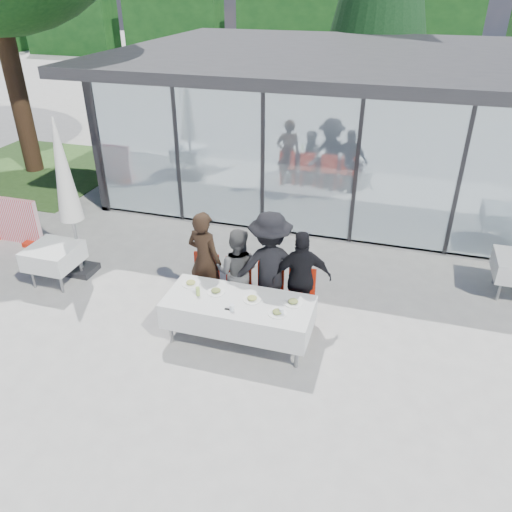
% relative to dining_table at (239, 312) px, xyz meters
% --- Properties ---
extents(ground, '(90.00, 90.00, 0.00)m').
position_rel_dining_table_xyz_m(ground, '(0.21, -0.22, -0.54)').
color(ground, '#A09D97').
rests_on(ground, ground).
extents(pavilion, '(14.80, 8.80, 3.44)m').
position_rel_dining_table_xyz_m(pavilion, '(2.21, 7.94, 1.61)').
color(pavilion, gray).
rests_on(pavilion, ground).
extents(treeline, '(62.50, 2.00, 4.40)m').
position_rel_dining_table_xyz_m(treeline, '(-1.79, 27.78, 1.66)').
color(treeline, '#103412').
rests_on(treeline, ground).
extents(dining_table, '(2.26, 0.96, 0.75)m').
position_rel_dining_table_xyz_m(dining_table, '(0.00, 0.00, 0.00)').
color(dining_table, silver).
rests_on(dining_table, ground).
extents(diner_a, '(0.79, 0.79, 1.76)m').
position_rel_dining_table_xyz_m(diner_a, '(-0.85, 0.78, 0.34)').
color(diner_a, black).
rests_on(diner_a, ground).
extents(diner_chair_a, '(0.44, 0.44, 0.97)m').
position_rel_dining_table_xyz_m(diner_chair_a, '(-0.85, 0.75, -0.00)').
color(diner_chair_a, red).
rests_on(diner_chair_a, ground).
extents(diner_b, '(0.80, 0.80, 1.53)m').
position_rel_dining_table_xyz_m(diner_b, '(-0.28, 0.78, 0.23)').
color(diner_b, '#555555').
rests_on(diner_b, ground).
extents(diner_chair_b, '(0.44, 0.44, 0.97)m').
position_rel_dining_table_xyz_m(diner_chair_b, '(-0.28, 0.75, -0.00)').
color(diner_chair_b, red).
rests_on(diner_chair_b, ground).
extents(diner_c, '(1.57, 1.57, 1.89)m').
position_rel_dining_table_xyz_m(diner_c, '(0.28, 0.78, 0.41)').
color(diner_c, black).
rests_on(diner_c, ground).
extents(diner_chair_c, '(0.44, 0.44, 0.97)m').
position_rel_dining_table_xyz_m(diner_chair_c, '(0.28, 0.75, -0.00)').
color(diner_chair_c, red).
rests_on(diner_chair_c, ground).
extents(diner_d, '(1.22, 1.22, 1.64)m').
position_rel_dining_table_xyz_m(diner_d, '(0.80, 0.78, 0.28)').
color(diner_d, black).
rests_on(diner_d, ground).
extents(diner_chair_d, '(0.44, 0.44, 0.97)m').
position_rel_dining_table_xyz_m(diner_chair_d, '(0.80, 0.75, -0.00)').
color(diner_chair_d, red).
rests_on(diner_chair_d, ground).
extents(plate_a, '(0.28, 0.28, 0.07)m').
position_rel_dining_table_xyz_m(plate_a, '(-0.87, 0.21, 0.24)').
color(plate_a, white).
rests_on(plate_a, dining_table).
extents(plate_b, '(0.28, 0.28, 0.07)m').
position_rel_dining_table_xyz_m(plate_b, '(-0.40, 0.11, 0.24)').
color(plate_b, white).
rests_on(plate_b, dining_table).
extents(plate_c, '(0.28, 0.28, 0.07)m').
position_rel_dining_table_xyz_m(plate_c, '(0.19, 0.07, 0.24)').
color(plate_c, white).
rests_on(plate_c, dining_table).
extents(plate_d, '(0.28, 0.28, 0.07)m').
position_rel_dining_table_xyz_m(plate_d, '(0.81, 0.16, 0.24)').
color(plate_d, white).
rests_on(plate_d, dining_table).
extents(plate_extra, '(0.28, 0.28, 0.07)m').
position_rel_dining_table_xyz_m(plate_extra, '(0.65, -0.16, 0.24)').
color(plate_extra, white).
rests_on(plate_extra, dining_table).
extents(juice_bottle, '(0.06, 0.06, 0.14)m').
position_rel_dining_table_xyz_m(juice_bottle, '(-0.64, -0.04, 0.28)').
color(juice_bottle, '#9ABB4E').
rests_on(juice_bottle, dining_table).
extents(drinking_glasses, '(0.79, 0.19, 0.10)m').
position_rel_dining_table_xyz_m(drinking_glasses, '(0.35, -0.21, 0.26)').
color(drinking_glasses, silver).
rests_on(drinking_glasses, dining_table).
extents(folded_eyeglasses, '(0.14, 0.03, 0.01)m').
position_rel_dining_table_xyz_m(folded_eyeglasses, '(-0.05, -0.27, 0.22)').
color(folded_eyeglasses, black).
rests_on(folded_eyeglasses, dining_table).
extents(spare_table_left, '(0.86, 0.86, 0.74)m').
position_rel_dining_table_xyz_m(spare_table_left, '(-3.79, 0.66, 0.02)').
color(spare_table_left, silver).
rests_on(spare_table_left, ground).
extents(market_umbrella, '(0.50, 0.50, 3.00)m').
position_rel_dining_table_xyz_m(market_umbrella, '(-3.56, 1.08, 1.37)').
color(market_umbrella, black).
rests_on(market_umbrella, ground).
extents(grass_patch, '(5.00, 5.00, 0.02)m').
position_rel_dining_table_xyz_m(grass_patch, '(-8.29, 5.78, -0.53)').
color(grass_patch, '#385926').
rests_on(grass_patch, ground).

